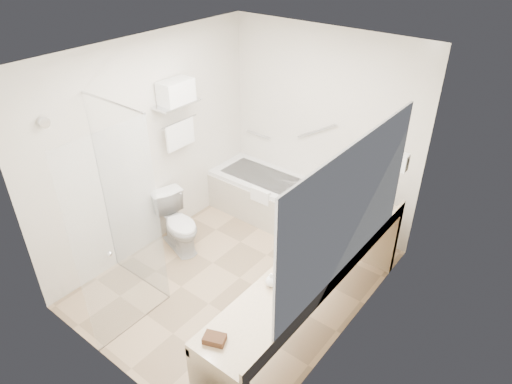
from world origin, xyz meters
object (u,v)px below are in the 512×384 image
Objects in this scene: vanity_counter at (313,281)px; amenity_basket at (215,339)px; toilet at (178,224)px; bathtub at (270,197)px; water_bottle_left at (327,227)px.

vanity_counter is 1.22m from amenity_basket.
vanity_counter is 3.91× the size of toilet.
amenity_basket is at bearing -108.79° from toilet.
bathtub is at bearing 118.55° from amenity_basket.
toilet is 1.95m from water_bottle_left.
bathtub is 9.30× the size of water_bottle_left.
bathtub is 0.59× the size of vanity_counter.
toilet is at bearing 144.22° from amenity_basket.
amenity_basket is (1.86, -1.34, 0.54)m from toilet.
bathtub is at bearing 145.96° from water_bottle_left.
bathtub is at bearing -2.90° from toilet.
water_bottle_left reaches higher than bathtub.
toilet is 4.01× the size of water_bottle_left.
toilet is 4.27× the size of amenity_basket.
water_bottle_left is at bearing -63.22° from toilet.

